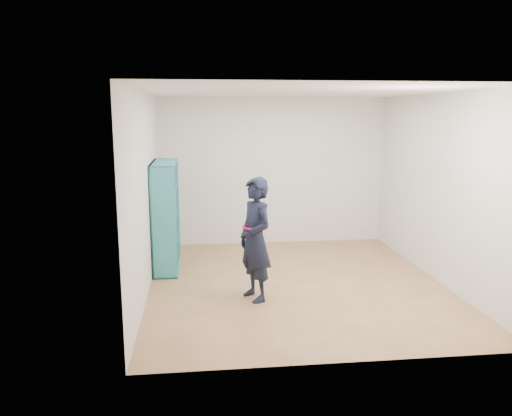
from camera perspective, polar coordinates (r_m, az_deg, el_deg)
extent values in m
plane|color=olive|center=(7.02, 4.57, -8.58)|extent=(4.50, 4.50, 0.00)
plane|color=white|center=(6.63, 4.92, 13.13)|extent=(4.50, 4.50, 0.00)
cube|color=silver|center=(6.61, -12.54, 1.61)|extent=(0.02, 4.50, 2.60)
cube|color=silver|center=(7.36, 20.21, 2.12)|extent=(0.02, 4.50, 2.60)
cube|color=silver|center=(8.90, 1.90, 4.19)|extent=(4.00, 0.02, 2.60)
cube|color=silver|center=(4.56, 10.27, -2.43)|extent=(4.00, 0.02, 2.60)
cube|color=teal|center=(7.07, -10.55, -1.79)|extent=(0.35, 0.03, 1.62)
cube|color=teal|center=(8.23, -10.01, 0.02)|extent=(0.35, 0.03, 1.62)
cube|color=teal|center=(7.84, -10.06, -6.52)|extent=(0.35, 1.21, 0.03)
cube|color=teal|center=(7.53, -10.46, 5.12)|extent=(0.35, 1.21, 0.03)
cube|color=teal|center=(7.66, -11.48, -0.84)|extent=(0.03, 1.21, 1.62)
cube|color=teal|center=(7.46, -10.35, -1.12)|extent=(0.33, 0.03, 1.57)
cube|color=teal|center=(7.84, -10.17, -0.53)|extent=(0.33, 0.03, 1.57)
cube|color=teal|center=(7.73, -10.16, -3.66)|extent=(0.33, 1.16, 0.03)
cube|color=teal|center=(7.65, -10.26, -0.82)|extent=(0.33, 1.16, 0.03)
cube|color=teal|center=(7.58, -10.36, 2.08)|extent=(0.33, 1.16, 0.03)
cube|color=beige|center=(7.45, -10.09, -7.02)|extent=(0.22, 0.14, 0.06)
cube|color=black|center=(7.27, -10.16, -3.61)|extent=(0.18, 0.16, 0.22)
cube|color=maroon|center=(7.18, -10.27, -0.49)|extent=(0.18, 0.16, 0.24)
cube|color=silver|center=(7.18, -10.41, 2.04)|extent=(0.22, 0.14, 0.08)
cube|color=navy|center=(7.74, -9.90, -5.55)|extent=(0.18, 0.16, 0.26)
cube|color=brown|center=(7.65, -9.99, -2.93)|extent=(0.18, 0.16, 0.20)
cube|color=#BFB28C|center=(7.63, -10.12, -0.42)|extent=(0.22, 0.14, 0.08)
cube|color=#26594C|center=(7.50, -10.19, 3.11)|extent=(0.18, 0.16, 0.26)
cube|color=beige|center=(8.11, -9.75, -4.79)|extent=(0.18, 0.16, 0.26)
cube|color=black|center=(8.09, -9.87, -2.60)|extent=(0.22, 0.14, 0.08)
cube|color=maroon|center=(7.94, -9.93, 0.75)|extent=(0.18, 0.16, 0.28)
cube|color=silver|center=(7.88, -10.02, 3.41)|extent=(0.18, 0.16, 0.24)
imported|color=black|center=(6.22, -0.08, -3.61)|extent=(0.57, 0.67, 1.56)
torus|color=#990B5C|center=(6.18, -0.08, -2.19)|extent=(0.42, 0.42, 0.04)
cube|color=silver|center=(6.19, -1.73, -2.70)|extent=(0.07, 0.08, 0.12)
cube|color=black|center=(6.19, -1.73, -2.70)|extent=(0.06, 0.07, 0.12)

